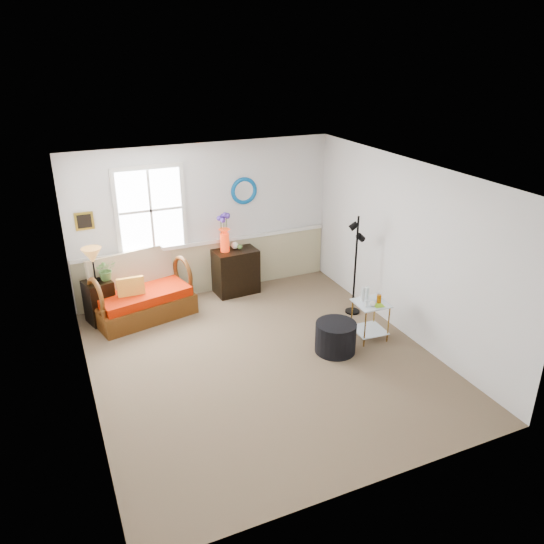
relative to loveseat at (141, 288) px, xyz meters
name	(u,v)px	position (x,y,z in m)	size (l,w,h in m)	color
floor	(264,361)	(1.25, -2.00, -0.50)	(4.50, 5.00, 0.01)	brown
ceiling	(262,175)	(1.25, -2.00, 2.10)	(4.50, 5.00, 0.01)	white
walls	(263,275)	(1.25, -2.00, 0.80)	(4.51, 5.01, 2.60)	silver
wainscot	(208,268)	(1.25, 0.48, -0.05)	(4.46, 0.02, 0.90)	tan
chair_rail	(207,243)	(1.25, 0.47, 0.42)	(4.46, 0.04, 0.06)	white
window	(151,210)	(0.35, 0.47, 1.10)	(1.14, 0.06, 1.44)	white
picture	(84,221)	(-0.67, 0.48, 1.05)	(0.28, 0.03, 0.28)	#B2942B
mirror	(244,191)	(1.95, 0.48, 1.25)	(0.47, 0.47, 0.07)	#0B72A4
loveseat	(141,288)	(0.00, 0.00, 0.00)	(1.52, 0.86, 0.99)	#4D290C
throw_pillow	(131,291)	(-0.17, -0.11, 0.03)	(0.41, 0.10, 0.41)	#CB590D
lamp_stand	(100,302)	(-0.64, 0.10, -0.15)	(0.39, 0.39, 0.69)	black
table_lamp	(93,265)	(-0.66, 0.11, 0.46)	(0.30, 0.30, 0.54)	#BD7C36
potted_plant	(106,272)	(-0.49, 0.11, 0.32)	(0.30, 0.34, 0.26)	#476E32
cabinet	(236,271)	(1.68, 0.26, -0.10)	(0.74, 0.47, 0.79)	black
flower_vase	(224,233)	(1.51, 0.28, 0.62)	(0.19, 0.19, 0.66)	red
side_table	(370,320)	(2.93, -2.05, -0.20)	(0.46, 0.46, 0.58)	olive
tabletop_items	(372,296)	(2.94, -2.05, 0.20)	(0.36, 0.36, 0.21)	silver
floor_lamp	(355,266)	(3.15, -1.25, 0.32)	(0.24, 0.24, 1.64)	black
ottoman	(336,337)	(2.28, -2.17, -0.27)	(0.58, 0.58, 0.45)	black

